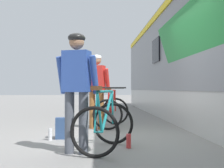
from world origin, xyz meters
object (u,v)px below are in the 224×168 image
object	(u,v)px
water_bottle_by_the_backpack	(50,134)
bicycle_near_red	(112,111)
backpack_on_platform	(63,128)
water_bottle_near_the_bikes	(129,141)
cyclist_far_in_blue	(77,81)
cyclist_near_in_red	(97,84)
bicycle_far_teal	(105,124)

from	to	relation	value
water_bottle_by_the_backpack	bicycle_near_red	bearing A→B (deg)	55.27
bicycle_near_red	backpack_on_platform	bearing A→B (deg)	-122.05
water_bottle_near_the_bikes	water_bottle_by_the_backpack	distance (m)	1.57
bicycle_near_red	cyclist_far_in_blue	bearing A→B (deg)	-102.89
water_bottle_by_the_backpack	cyclist_near_in_red	bearing A→B (deg)	60.86
bicycle_far_teal	water_bottle_by_the_backpack	world-z (taller)	bicycle_far_teal
backpack_on_platform	water_bottle_by_the_backpack	bearing A→B (deg)	-148.32
cyclist_far_in_blue	cyclist_near_in_red	bearing A→B (deg)	83.76
cyclist_near_in_red	water_bottle_by_the_backpack	bearing A→B (deg)	-119.14
cyclist_far_in_blue	bicycle_far_teal	bearing A→B (deg)	25.42
cyclist_near_in_red	water_bottle_by_the_backpack	size ratio (longest dim) A/B	7.95
cyclist_far_in_blue	water_bottle_near_the_bikes	xyz separation A→B (m)	(0.80, 0.36, -0.94)
cyclist_far_in_blue	backpack_on_platform	xyz separation A→B (m)	(-0.34, 1.29, -0.85)
backpack_on_platform	bicycle_far_teal	bearing A→B (deg)	-59.39
cyclist_near_in_red	bicycle_near_red	world-z (taller)	cyclist_near_in_red
cyclist_far_in_blue	bicycle_far_teal	size ratio (longest dim) A/B	1.43
cyclist_far_in_blue	water_bottle_by_the_backpack	xyz separation A→B (m)	(-0.56, 1.14, -0.94)
bicycle_near_red	water_bottle_near_the_bikes	size ratio (longest dim) A/B	5.36
bicycle_far_teal	water_bottle_by_the_backpack	distance (m)	1.38
cyclist_far_in_blue	water_bottle_by_the_backpack	distance (m)	1.58
backpack_on_platform	bicycle_near_red	bearing A→B (deg)	53.85
bicycle_near_red	bicycle_far_teal	world-z (taller)	same
cyclist_far_in_blue	water_bottle_by_the_backpack	world-z (taller)	cyclist_far_in_blue
backpack_on_platform	water_bottle_near_the_bikes	distance (m)	1.48
cyclist_near_in_red	backpack_on_platform	distance (m)	1.73
backpack_on_platform	water_bottle_by_the_backpack	xyz separation A→B (m)	(-0.22, -0.16, -0.09)
cyclist_near_in_red	water_bottle_near_the_bikes	xyz separation A→B (m)	(0.51, -2.30, -0.94)
bicycle_far_teal	cyclist_near_in_red	bearing A→B (deg)	92.85
bicycle_far_teal	backpack_on_platform	xyz separation A→B (m)	(-0.76, 1.09, -0.20)
cyclist_near_in_red	backpack_on_platform	bearing A→B (deg)	-114.87
water_bottle_near_the_bikes	water_bottle_by_the_backpack	bearing A→B (deg)	150.31
backpack_on_platform	water_bottle_by_the_backpack	size ratio (longest dim) A/B	1.80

